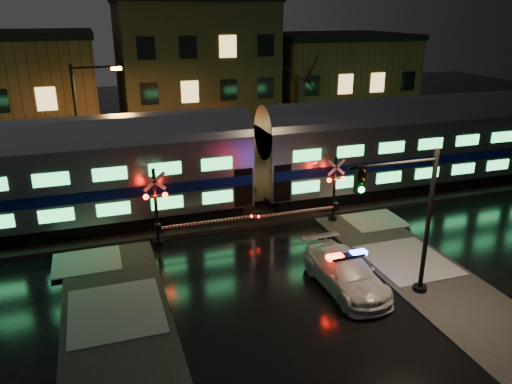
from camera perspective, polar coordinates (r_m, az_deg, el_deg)
ground at (r=23.87m, az=-0.34°, el=-7.19°), size 120.00×120.00×0.00m
ballast at (r=28.18m, az=-3.51°, el=-2.53°), size 90.00×4.20×0.24m
sidewalk_left at (r=17.87m, az=-15.07°, el=-18.23°), size 4.00×20.00×0.12m
sidewalk_right at (r=22.14m, az=21.37°, el=-10.88°), size 4.00×20.00×0.12m
building_left at (r=43.15m, az=-27.15°, el=9.33°), size 14.00×10.00×9.00m
building_mid at (r=43.84m, az=-7.21°, el=13.13°), size 12.00×11.00×11.50m
building_right at (r=47.84m, az=8.77°, el=11.82°), size 12.00×10.00×8.50m
train at (r=27.56m, az=-0.21°, el=4.17°), size 51.00×3.12×5.92m
police_car at (r=21.21m, az=10.21°, el=-9.02°), size 2.17×5.07×1.62m
crossing_signal_right at (r=26.98m, az=8.29°, el=-0.56°), size 5.23×0.63×3.70m
crossing_signal_left at (r=24.49m, az=-10.44°, el=-2.58°), size 5.62×0.65×3.98m
traffic_light at (r=19.98m, az=16.97°, el=-3.45°), size 3.96×0.71×6.13m
streetlight at (r=29.83m, az=-19.10°, el=6.98°), size 2.75×0.29×8.21m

